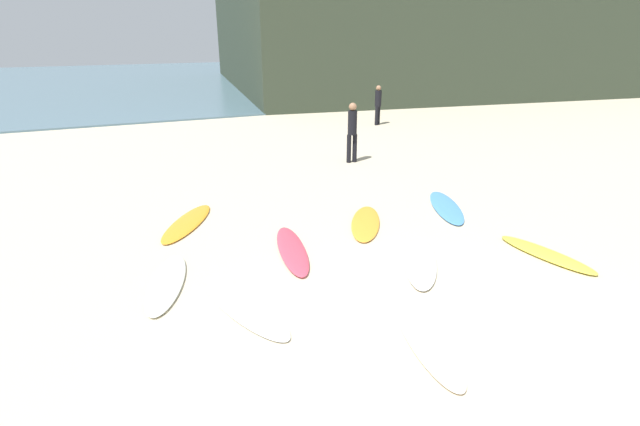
{
  "coord_description": "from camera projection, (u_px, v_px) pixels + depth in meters",
  "views": [
    {
      "loc": [
        -3.71,
        -4.08,
        3.93
      ],
      "look_at": [
        0.14,
        4.67,
        0.3
      ],
      "focal_mm": 27.23,
      "sensor_mm": 36.0,
      "label": 1
    }
  ],
  "objects": [
    {
      "name": "ground_plane",
      "position": [
        455.0,
        353.0,
        6.29
      ],
      "size": [
        120.0,
        120.0,
        0.0
      ],
      "primitive_type": "plane",
      "color": "beige"
    },
    {
      "name": "beachgoer_mid",
      "position": [
        352.0,
        129.0,
        14.93
      ],
      "size": [
        0.34,
        0.29,
        1.85
      ],
      "rotation": [
        0.0,
        0.0,
        3.1
      ],
      "color": "black",
      "rests_on": "ground_plane"
    },
    {
      "name": "surfboard_7",
      "position": [
        292.0,
        250.0,
        9.13
      ],
      "size": [
        0.94,
        2.29,
        0.09
      ],
      "primitive_type": "ellipsoid",
      "rotation": [
        0.0,
        0.0,
        -0.2
      ],
      "color": "#E04459",
      "rests_on": "ground_plane"
    },
    {
      "name": "surfboard_3",
      "position": [
        546.0,
        254.0,
        8.95
      ],
      "size": [
        0.76,
        1.99,
        0.09
      ],
      "primitive_type": "ellipsoid",
      "rotation": [
        0.0,
        0.0,
        3.29
      ],
      "color": "yellow",
      "rests_on": "ground_plane"
    },
    {
      "name": "surfboard_0",
      "position": [
        187.0,
        223.0,
        10.42
      ],
      "size": [
        1.69,
        2.25,
        0.06
      ],
      "primitive_type": "ellipsoid",
      "rotation": [
        0.0,
        0.0,
        -0.55
      ],
      "color": "orange",
      "rests_on": "ground_plane"
    },
    {
      "name": "surfboard_5",
      "position": [
        246.0,
        308.0,
        7.23
      ],
      "size": [
        1.13,
        2.21,
        0.06
      ],
      "primitive_type": "ellipsoid",
      "rotation": [
        0.0,
        0.0,
        0.28
      ],
      "color": "white",
      "rests_on": "ground_plane"
    },
    {
      "name": "surfboard_2",
      "position": [
        427.0,
        340.0,
        6.49
      ],
      "size": [
        1.02,
        2.15,
        0.07
      ],
      "primitive_type": "ellipsoid",
      "rotation": [
        0.0,
        0.0,
        -0.24
      ],
      "color": "#F4DFC5",
      "rests_on": "ground_plane"
    },
    {
      "name": "beachgoer_near",
      "position": [
        378.0,
        103.0,
        20.94
      ],
      "size": [
        0.39,
        0.39,
        1.68
      ],
      "rotation": [
        0.0,
        0.0,
        0.62
      ],
      "color": "black",
      "rests_on": "ground_plane"
    },
    {
      "name": "ocean_water",
      "position": [
        150.0,
        80.0,
        39.4
      ],
      "size": [
        120.0,
        40.0,
        0.08
      ],
      "primitive_type": "cube",
      "color": "slate",
      "rests_on": "ground_plane"
    },
    {
      "name": "surfboard_8",
      "position": [
        366.0,
        223.0,
        10.41
      ],
      "size": [
        1.59,
        2.08,
        0.07
      ],
      "primitive_type": "ellipsoid",
      "rotation": [
        0.0,
        0.0,
        -0.55
      ],
      "color": "#F6A130",
      "rests_on": "ground_plane"
    },
    {
      "name": "surfboard_1",
      "position": [
        166.0,
        283.0,
        7.95
      ],
      "size": [
        1.14,
        2.16,
        0.08
      ],
      "primitive_type": "ellipsoid",
      "rotation": [
        0.0,
        0.0,
        -0.3
      ],
      "color": "silver",
      "rests_on": "ground_plane"
    },
    {
      "name": "surfboard_4",
      "position": [
        446.0,
        207.0,
        11.34
      ],
      "size": [
        1.5,
        2.33,
        0.07
      ],
      "primitive_type": "ellipsoid",
      "rotation": [
        0.0,
        0.0,
        -0.43
      ],
      "color": "#4C8FD6",
      "rests_on": "ground_plane"
    },
    {
      "name": "surfboard_6",
      "position": [
        421.0,
        262.0,
        8.64
      ],
      "size": [
        1.59,
        2.03,
        0.09
      ],
      "primitive_type": "ellipsoid",
      "rotation": [
        0.0,
        0.0,
        -0.58
      ],
      "color": "silver",
      "rests_on": "ground_plane"
    }
  ]
}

